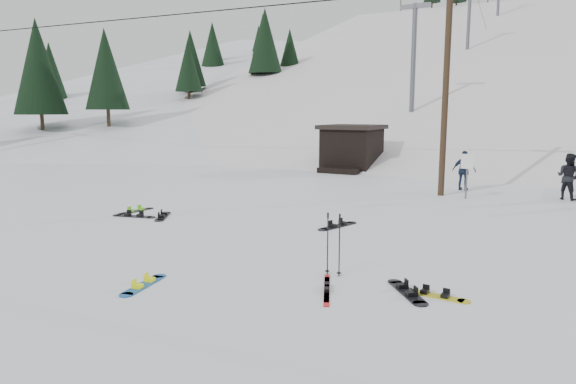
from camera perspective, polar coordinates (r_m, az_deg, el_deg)
The scene contains 21 objects.
ground at distance 11.28m, azimuth -10.68°, elevation -9.68°, with size 200.00×200.00×0.00m, color white.
ski_slope at distance 65.40m, azimuth 22.55°, elevation -5.48°, with size 60.00×75.00×45.00m, color white.
ridge_left at distance 72.17m, azimuth -7.84°, elevation -2.73°, with size 34.00×85.00×38.00m, color white.
treeline_left at distance 63.30m, azimuth -11.00°, elevation 5.60°, with size 20.00×64.00×10.00m, color black, non-canonical shape.
treeline_crest at distance 94.45m, azimuth 25.33°, elevation 5.98°, with size 50.00×6.00×10.00m, color black, non-canonical shape.
utility_pole at distance 22.70m, azimuth 17.14°, elevation 11.39°, with size 2.00×0.26×9.00m.
trail_sign at distance 22.17m, azimuth 19.27°, elevation 2.52°, with size 0.50×0.09×1.85m.
lift_hut at distance 31.51m, azimuth 7.09°, elevation 4.90°, with size 3.40×4.10×2.75m.
lift_tower_near at distance 39.90m, azimuth 13.79°, elevation 14.91°, with size 2.20×0.36×8.00m.
lift_tower_mid at distance 60.13m, azimuth 19.53°, elevation 18.84°, with size 2.20×0.36×8.00m.
hero_snowboard at distance 11.21m, azimuth -15.74°, elevation -9.85°, with size 0.52×1.46×0.10m.
hero_skis at distance 10.58m, azimuth 4.33°, elevation -10.66°, with size 0.87×1.73×0.10m.
ski_poles at distance 11.32m, azimuth 5.08°, elevation -5.73°, with size 0.38×0.10×1.39m.
board_scatter_a at distance 18.34m, azimuth -16.74°, elevation -2.55°, with size 1.58×0.62×0.11m.
board_scatter_b at distance 18.05m, azimuth -13.74°, elevation -2.61°, with size 1.02×1.43×0.11m.
board_scatter_c at distance 19.28m, azimuth -16.53°, elevation -2.00°, with size 0.40×1.53×0.11m.
board_scatter_d at distance 10.67m, azimuth 13.07°, elevation -10.71°, with size 1.10×1.27×0.11m.
board_scatter_e at distance 10.62m, azimuth 16.00°, elevation -10.94°, with size 1.37×0.34×0.10m.
board_scatter_f at distance 16.16m, azimuth 5.55°, elevation -3.74°, with size 0.70×1.66×0.12m.
skier_dark at distance 23.73m, azimuth 28.70°, elevation 1.51°, with size 0.92×0.72×1.89m, color black.
skier_navy at distance 24.59m, azimuth 18.98°, elevation 2.25°, with size 1.06×0.44×1.80m, color #1C2B46.
Camera 1 is at (6.95, -8.13, 3.59)m, focal length 32.00 mm.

